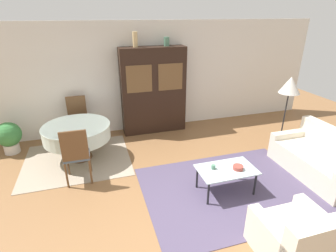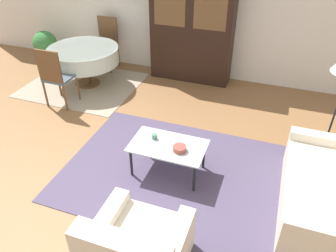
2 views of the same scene
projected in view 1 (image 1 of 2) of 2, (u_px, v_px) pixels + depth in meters
name	position (u px, v px, depth m)	size (l,w,h in m)	color
ground_plane	(182.00, 222.00, 3.89)	(14.00, 14.00, 0.00)	brown
wall_back	(135.00, 78.00, 6.54)	(10.00, 0.06, 2.70)	silver
area_rug	(230.00, 189.00, 4.61)	(3.00, 2.20, 0.01)	#4C425B
dining_rug	(78.00, 160.00, 5.52)	(2.13, 1.82, 0.01)	gray
couch	(321.00, 160.00, 4.95)	(0.93, 1.71, 0.85)	beige
armchair	(298.00, 239.00, 3.22)	(0.88, 0.84, 0.82)	beige
coffee_table	(226.00, 171.00, 4.40)	(0.98, 0.59, 0.44)	black
display_cabinet	(153.00, 91.00, 6.52)	(1.59, 0.44, 2.12)	black
dining_table	(77.00, 132.00, 5.36)	(1.35, 1.35, 0.75)	brown
dining_chair_near	(76.00, 153.00, 4.57)	(0.44, 0.44, 1.07)	brown
dining_chair_far	(78.00, 117.00, 6.15)	(0.44, 0.44, 1.07)	brown
floor_lamp	(290.00, 87.00, 5.48)	(0.44, 0.44, 1.65)	black
cup	(213.00, 167.00, 4.38)	(0.07, 0.07, 0.07)	#4C7A60
bowl	(238.00, 167.00, 4.37)	(0.17, 0.17, 0.07)	#9E4238
vase_tall	(135.00, 39.00, 5.93)	(0.11, 0.11, 0.34)	tan
vase_short	(167.00, 42.00, 6.15)	(0.13, 0.13, 0.21)	#4C7A60
potted_plant	(9.00, 136.00, 5.66)	(0.53, 0.53, 0.71)	beige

